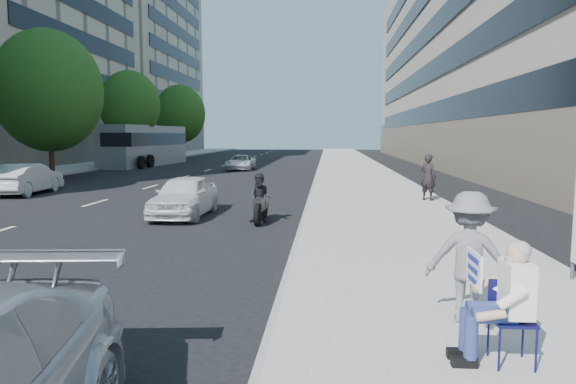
# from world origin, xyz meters

# --- Properties ---
(ground) EXTENTS (160.00, 160.00, 0.00)m
(ground) POSITION_xyz_m (0.00, 0.00, 0.00)
(ground) COLOR black
(ground) RESTS_ON ground
(near_sidewalk) EXTENTS (5.00, 120.00, 0.15)m
(near_sidewalk) POSITION_xyz_m (4.00, 20.00, 0.07)
(near_sidewalk) COLOR gray
(near_sidewalk) RESTS_ON ground
(far_sidewalk) EXTENTS (4.50, 120.00, 0.15)m
(far_sidewalk) POSITION_xyz_m (-16.75, 20.00, 0.07)
(far_sidewalk) COLOR gray
(far_sidewalk) RESTS_ON ground
(far_bldg_north) EXTENTS (22.00, 28.00, 28.00)m
(far_bldg_north) POSITION_xyz_m (-30.00, 62.00, 14.00)
(far_bldg_north) COLOR #C4B993
(far_bldg_north) RESTS_ON ground
(near_building) EXTENTS (14.00, 70.00, 20.00)m
(near_building) POSITION_xyz_m (17.00, 32.00, 10.00)
(near_building) COLOR #A59B8E
(near_building) RESTS_ON ground
(tree_far_c) EXTENTS (6.00, 6.00, 8.47)m
(tree_far_c) POSITION_xyz_m (-13.70, 18.00, 5.02)
(tree_far_c) COLOR #382616
(tree_far_c) RESTS_ON ground
(tree_far_d) EXTENTS (4.80, 4.80, 7.65)m
(tree_far_d) POSITION_xyz_m (-13.70, 30.00, 4.89)
(tree_far_d) COLOR #382616
(tree_far_d) RESTS_ON ground
(tree_far_e) EXTENTS (5.40, 5.40, 7.89)m
(tree_far_e) POSITION_xyz_m (-13.70, 44.00, 4.78)
(tree_far_e) COLOR #382616
(tree_far_e) RESTS_ON ground
(seated_protester) EXTENTS (0.83, 1.12, 1.31)m
(seated_protester) POSITION_xyz_m (3.96, -5.06, 0.87)
(seated_protester) COLOR #12114D
(seated_protester) RESTS_ON near_sidewalk
(jogger) EXTENTS (1.21, 0.90, 1.67)m
(jogger) POSITION_xyz_m (3.95, -3.84, 0.99)
(jogger) COLOR slate
(jogger) RESTS_ON near_sidewalk
(pedestrian_woman) EXTENTS (0.73, 0.71, 1.70)m
(pedestrian_woman) POSITION_xyz_m (5.80, 8.60, 1.00)
(pedestrian_woman) COLOR black
(pedestrian_woman) RESTS_ON near_sidewalk
(white_sedan_near) EXTENTS (1.57, 3.79, 1.29)m
(white_sedan_near) POSITION_xyz_m (-2.30, 5.18, 0.64)
(white_sedan_near) COLOR silver
(white_sedan_near) RESTS_ON ground
(white_sedan_mid) EXTENTS (1.67, 4.10, 1.32)m
(white_sedan_mid) POSITION_xyz_m (-10.70, 10.55, 0.66)
(white_sedan_mid) COLOR beige
(white_sedan_mid) RESTS_ON ground
(white_sedan_far) EXTENTS (1.83, 3.92, 1.09)m
(white_sedan_far) POSITION_xyz_m (-4.15, 26.39, 0.54)
(white_sedan_far) COLOR white
(white_sedan_far) RESTS_ON ground
(motorcycle) EXTENTS (0.73, 2.05, 1.42)m
(motorcycle) POSITION_xyz_m (0.22, 4.24, 0.64)
(motorcycle) COLOR black
(motorcycle) RESTS_ON ground
(bus) EXTENTS (3.54, 12.23, 3.30)m
(bus) POSITION_xyz_m (-13.00, 31.42, 1.64)
(bus) COLOR gray
(bus) RESTS_ON ground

